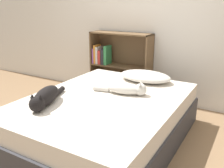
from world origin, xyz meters
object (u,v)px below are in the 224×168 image
at_px(pillow, 145,76).
at_px(cat_light, 127,89).
at_px(cat_dark, 45,97).
at_px(bed, 105,119).
at_px(bookshelf, 119,64).

bearing_deg(pillow, cat_light, -88.03).
height_order(cat_light, cat_dark, cat_dark).
bearing_deg(bed, pillow, 80.57).
relative_size(pillow, cat_dark, 1.03).
bearing_deg(cat_light, pillow, 78.96).
relative_size(bed, pillow, 3.03).
relative_size(bed, cat_dark, 3.14).
bearing_deg(cat_light, cat_dark, -141.31).
height_order(bed, bookshelf, bookshelf).
height_order(pillow, cat_dark, cat_dark).
distance_m(bed, cat_light, 0.37).
bearing_deg(cat_light, bookshelf, 109.73).
xyz_separation_m(bed, cat_light, (0.13, 0.20, 0.28)).
relative_size(pillow, cat_light, 1.11).
relative_size(cat_light, cat_dark, 0.93).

